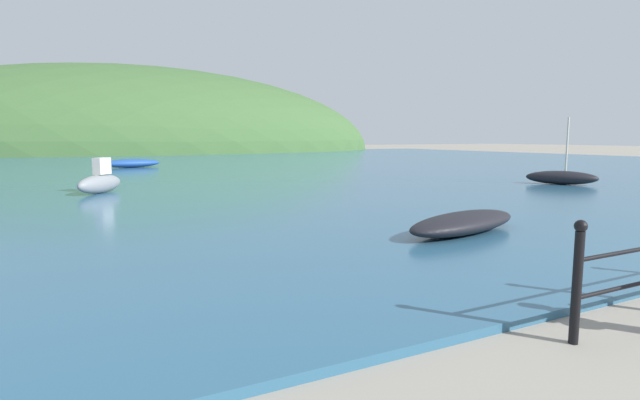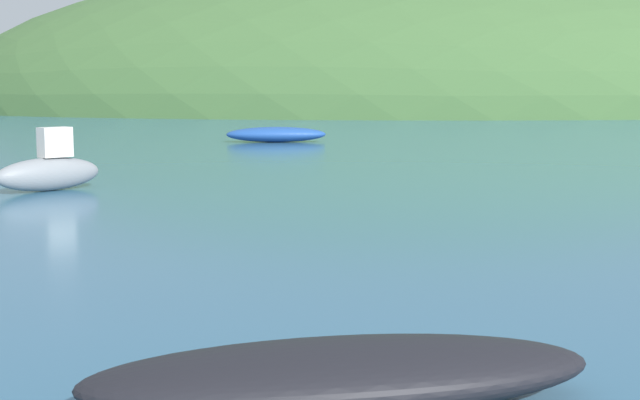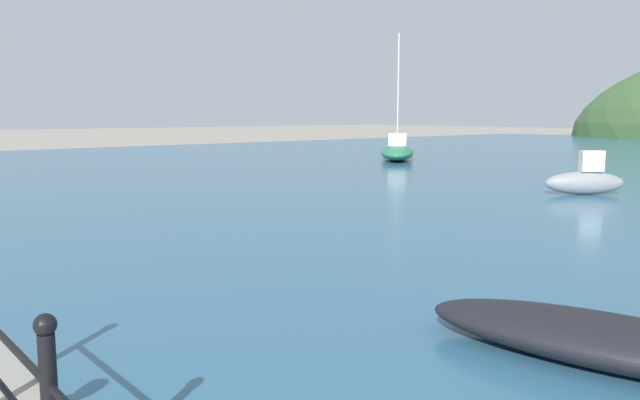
% 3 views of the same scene
% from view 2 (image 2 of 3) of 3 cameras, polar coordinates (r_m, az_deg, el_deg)
% --- Properties ---
extents(water, '(80.00, 60.00, 0.10)m').
position_cam_2_polar(water, '(31.59, 6.51, 3.71)').
color(water, '#2D5B7A').
rests_on(water, ground).
extents(far_hillside, '(68.40, 37.62, 21.95)m').
position_cam_2_polar(far_hillside, '(67.78, 4.66, 5.65)').
color(far_hillside, '#3D6033').
rests_on(far_hillside, ground).
extents(boat_twin_mast, '(3.33, 1.72, 0.41)m').
position_cam_2_polar(boat_twin_mast, '(5.53, 1.38, -11.15)').
color(boat_twin_mast, black).
rests_on(boat_twin_mast, water).
extents(boat_white_sailboat, '(3.50, 1.40, 0.52)m').
position_cam_2_polar(boat_white_sailboat, '(30.55, -2.82, 4.21)').
color(boat_white_sailboat, '#1E4793').
rests_on(boat_white_sailboat, water).
extents(boat_red_dinghy, '(1.79, 1.95, 1.18)m').
position_cam_2_polar(boat_red_dinghy, '(17.28, -16.93, 1.83)').
color(boat_red_dinghy, gray).
rests_on(boat_red_dinghy, water).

